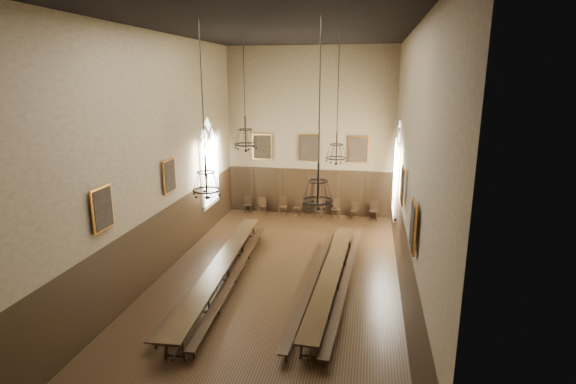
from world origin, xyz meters
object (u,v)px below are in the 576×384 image
(bench_left_outer, at_px, (211,274))
(chandelier_front_left, at_px, (206,180))
(chair_0, at_px, (248,208))
(chandelier_back_left, at_px, (246,138))
(chair_3, at_px, (297,211))
(chair_5, at_px, (336,212))
(chair_4, at_px, (318,212))
(bench_right_outer, at_px, (347,280))
(chair_7, at_px, (373,214))
(chandelier_front_right, at_px, (318,190))
(table_left, at_px, (222,273))
(bench_left_inner, at_px, (235,276))
(table_right, at_px, (331,280))
(chair_2, at_px, (283,209))
(chair_6, at_px, (354,214))
(chair_1, at_px, (262,209))
(chandelier_back_right, at_px, (336,150))
(bench_right_inner, at_px, (313,281))

(bench_left_outer, distance_m, chandelier_front_left, 4.65)
(chair_0, relative_size, chandelier_back_left, 0.20)
(chair_3, bearing_deg, chandelier_front_left, -80.29)
(chair_5, bearing_deg, chair_4, 175.28)
(bench_right_outer, height_order, chair_7, chair_7)
(bench_left_outer, relative_size, bench_right_outer, 0.93)
(chandelier_front_right, bearing_deg, table_left, 153.35)
(bench_left_inner, bearing_deg, chair_0, 102.45)
(table_right, distance_m, bench_left_inner, 3.53)
(chandelier_front_right, bearing_deg, chandelier_front_left, -178.77)
(bench_left_outer, distance_m, chair_7, 10.48)
(chair_5, relative_size, chandelier_front_left, 0.19)
(chair_0, relative_size, chandelier_front_left, 0.18)
(table_right, height_order, chair_5, chair_5)
(chair_2, xyz_separation_m, chair_6, (3.93, -0.02, -0.04))
(table_right, height_order, chandelier_front_right, chandelier_front_right)
(chair_1, distance_m, chandelier_front_left, 11.46)
(bench_right_outer, height_order, chair_0, chair_0)
(bench_left_outer, bearing_deg, chair_7, 55.28)
(bench_right_outer, relative_size, chair_1, 11.17)
(chair_7, xyz_separation_m, chandelier_front_left, (-5.20, -10.66, 4.08))
(bench_left_outer, relative_size, chair_1, 10.44)
(table_right, xyz_separation_m, chandelier_front_left, (-3.72, -2.16, 4.01))
(chair_4, height_order, chair_7, chair_7)
(bench_left_inner, bearing_deg, chandelier_front_right, -30.86)
(chair_1, bearing_deg, bench_left_inner, -93.35)
(chair_2, height_order, chair_3, chair_2)
(chandelier_back_right, bearing_deg, chandelier_front_right, -91.59)
(bench_left_inner, relative_size, chair_4, 10.71)
(table_left, height_order, chandelier_front_left, chandelier_front_left)
(bench_right_inner, bearing_deg, chair_6, 82.44)
(chandelier_back_left, bearing_deg, bench_right_inner, -41.58)
(chair_6, bearing_deg, chair_0, -170.94)
(bench_left_inner, distance_m, chair_6, 9.55)
(bench_right_inner, height_order, chair_3, chair_3)
(bench_right_outer, height_order, chair_3, chair_3)
(chair_6, height_order, chandelier_back_right, chandelier_back_right)
(chair_3, xyz_separation_m, chair_6, (3.14, -0.06, 0.00))
(chandelier_front_left, bearing_deg, bench_left_outer, 110.65)
(chair_2, xyz_separation_m, chair_7, (4.92, -0.01, 0.00))
(bench_left_outer, bearing_deg, chandelier_front_right, -25.17)
(chair_5, bearing_deg, chair_1, 172.65)
(table_right, distance_m, chair_6, 8.51)
(chair_4, xyz_separation_m, chandelier_back_left, (-2.39, -5.68, 4.73))
(chair_2, height_order, chandelier_back_right, chandelier_back_right)
(chair_4, bearing_deg, chandelier_back_left, -118.34)
(table_right, height_order, bench_left_outer, table_right)
(chair_4, bearing_deg, chair_1, 174.61)
(chair_3, height_order, chandelier_front_left, chandelier_front_left)
(table_right, height_order, chair_4, chair_4)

